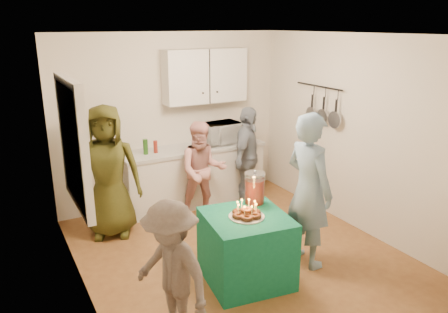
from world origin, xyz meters
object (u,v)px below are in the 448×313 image
microwave (221,133)px  woman_back_center (203,171)px  punch_jar (255,189)px  counter (193,177)px  man_birthday (309,190)px  woman_back_right (247,158)px  party_table (246,248)px  woman_back_left (108,172)px  child_near_left (171,272)px

microwave → woman_back_center: size_ratio=0.41×
punch_jar → counter: bearing=85.7°
woman_back_center → man_birthday: bearing=-55.0°
woman_back_center → woman_back_right: woman_back_right is taller
counter → woman_back_right: bearing=-37.9°
party_table → punch_jar: (0.26, 0.26, 0.55)m
woman_back_right → woman_back_center: bearing=140.1°
party_table → man_birthday: bearing=-0.7°
man_birthday → party_table: bearing=84.6°
microwave → woman_back_right: size_ratio=0.38×
party_table → woman_back_right: 2.07m
punch_jar → woman_back_left: bearing=129.3°
party_table → woman_back_right: woman_back_right is taller
woman_back_right → party_table: bearing=-164.9°
man_birthday → woman_back_right: 1.76m
microwave → woman_back_center: 0.89m
microwave → woman_back_left: (-1.90, -0.44, -0.20)m
man_birthday → child_near_left: (-1.87, -0.47, -0.24)m
punch_jar → woman_back_center: bearing=88.2°
man_birthday → microwave: bearing=-7.0°
man_birthday → woman_back_left: man_birthday is taller
counter → woman_back_center: woman_back_center is taller
child_near_left → woman_back_right: bearing=117.0°
woman_back_center → punch_jar: bearing=-73.5°
woman_back_right → child_near_left: bearing=-177.0°
counter → woman_back_left: size_ratio=1.26×
party_table → child_near_left: (-1.05, -0.48, 0.28)m
microwave → woman_back_right: 0.61m
man_birthday → punch_jar: bearing=59.1°
woman_back_left → woman_back_center: size_ratio=1.24×
man_birthday → woman_back_left: size_ratio=1.03×
counter → punch_jar: punch_jar is taller
punch_jar → child_near_left: size_ratio=0.26×
woman_back_center → woman_back_right: (0.76, 0.04, 0.07)m
counter → party_table: (-0.41, -2.24, -0.05)m
woman_back_left → woman_back_center: 1.32m
woman_back_left → man_birthday: bearing=-25.8°
woman_back_center → woman_back_right: bearing=21.4°
woman_back_left → woman_back_right: (2.07, -0.08, -0.10)m
man_birthday → child_near_left: man_birthday is taller
punch_jar → child_near_left: bearing=-150.7°
counter → child_near_left: 3.09m
counter → woman_back_left: bearing=-162.8°
woman_back_center → child_near_left: woman_back_center is taller
counter → microwave: (0.49, 0.00, 0.64)m
man_birthday → counter: bearing=5.4°
microwave → man_birthday: bearing=-96.6°
punch_jar → man_birthday: (0.55, -0.27, -0.03)m
punch_jar → man_birthday: bearing=-26.2°
punch_jar → woman_back_left: (-1.26, 1.54, -0.05)m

